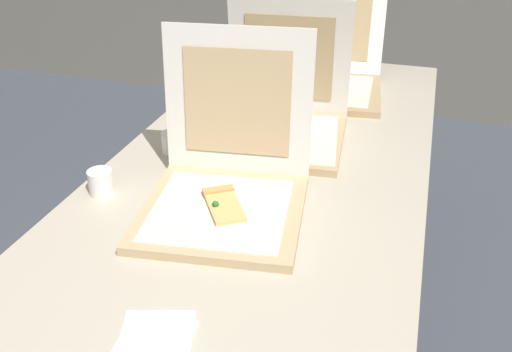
{
  "coord_description": "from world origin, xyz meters",
  "views": [
    {
      "loc": [
        0.36,
        -0.71,
        1.46
      ],
      "look_at": [
        0.02,
        0.41,
        0.8
      ],
      "focal_mm": 38.71,
      "sensor_mm": 36.0,
      "label": 1
    }
  ],
  "objects_px": {
    "cup_white_mid": "(172,143)",
    "cup_white_near_left": "(101,182)",
    "pizza_box_front": "(226,186)",
    "pizza_box_middle": "(282,120)",
    "napkin_pile": "(155,338)",
    "pizza_box_back": "(329,76)",
    "table": "(265,184)"
  },
  "relations": [
    {
      "from": "cup_white_mid",
      "to": "cup_white_near_left",
      "type": "height_order",
      "value": "same"
    },
    {
      "from": "pizza_box_front",
      "to": "pizza_box_middle",
      "type": "bearing_deg",
      "value": 78.61
    },
    {
      "from": "pizza_box_front",
      "to": "pizza_box_middle",
      "type": "relative_size",
      "value": 1.11
    },
    {
      "from": "pizza_box_front",
      "to": "napkin_pile",
      "type": "relative_size",
      "value": 2.85
    },
    {
      "from": "pizza_box_middle",
      "to": "pizza_box_back",
      "type": "xyz_separation_m",
      "value": [
        0.06,
        0.44,
        -0.0
      ]
    },
    {
      "from": "pizza_box_front",
      "to": "pizza_box_back",
      "type": "xyz_separation_m",
      "value": [
        0.09,
        0.85,
        -0.0
      ]
    },
    {
      "from": "table",
      "to": "cup_white_mid",
      "type": "height_order",
      "value": "cup_white_mid"
    },
    {
      "from": "pizza_box_front",
      "to": "cup_white_near_left",
      "type": "xyz_separation_m",
      "value": [
        -0.32,
        -0.04,
        -0.02
      ]
    },
    {
      "from": "table",
      "to": "pizza_box_back",
      "type": "xyz_separation_m",
      "value": [
        0.05,
        0.64,
        0.1
      ]
    },
    {
      "from": "pizza_box_front",
      "to": "cup_white_mid",
      "type": "xyz_separation_m",
      "value": [
        -0.24,
        0.22,
        -0.02
      ]
    },
    {
      "from": "cup_white_mid",
      "to": "cup_white_near_left",
      "type": "relative_size",
      "value": 1.0
    },
    {
      "from": "cup_white_near_left",
      "to": "cup_white_mid",
      "type": "bearing_deg",
      "value": 73.2
    },
    {
      "from": "napkin_pile",
      "to": "table",
      "type": "bearing_deg",
      "value": 89.35
    },
    {
      "from": "table",
      "to": "cup_white_mid",
      "type": "bearing_deg",
      "value": 178.39
    },
    {
      "from": "pizza_box_front",
      "to": "pizza_box_middle",
      "type": "height_order",
      "value": "pizza_box_front"
    },
    {
      "from": "pizza_box_back",
      "to": "cup_white_near_left",
      "type": "relative_size",
      "value": 8.52
    },
    {
      "from": "table",
      "to": "cup_white_near_left",
      "type": "distance_m",
      "value": 0.44
    },
    {
      "from": "cup_white_mid",
      "to": "napkin_pile",
      "type": "relative_size",
      "value": 0.4
    },
    {
      "from": "pizza_box_back",
      "to": "cup_white_mid",
      "type": "distance_m",
      "value": 0.71
    },
    {
      "from": "cup_white_near_left",
      "to": "napkin_pile",
      "type": "distance_m",
      "value": 0.54
    },
    {
      "from": "pizza_box_back",
      "to": "napkin_pile",
      "type": "relative_size",
      "value": 3.39
    },
    {
      "from": "pizza_box_middle",
      "to": "napkin_pile",
      "type": "height_order",
      "value": "pizza_box_middle"
    },
    {
      "from": "napkin_pile",
      "to": "pizza_box_middle",
      "type": "bearing_deg",
      "value": 90.12
    },
    {
      "from": "napkin_pile",
      "to": "cup_white_mid",
      "type": "bearing_deg",
      "value": 112.18
    },
    {
      "from": "pizza_box_back",
      "to": "napkin_pile",
      "type": "distance_m",
      "value": 1.3
    },
    {
      "from": "pizza_box_front",
      "to": "napkin_pile",
      "type": "xyz_separation_m",
      "value": [
        0.03,
        -0.44,
        -0.05
      ]
    },
    {
      "from": "table",
      "to": "pizza_box_front",
      "type": "bearing_deg",
      "value": -99.76
    },
    {
      "from": "pizza_box_middle",
      "to": "pizza_box_back",
      "type": "height_order",
      "value": "pizza_box_middle"
    },
    {
      "from": "pizza_box_middle",
      "to": "cup_white_mid",
      "type": "bearing_deg",
      "value": -149.22
    },
    {
      "from": "pizza_box_middle",
      "to": "cup_white_mid",
      "type": "height_order",
      "value": "pizza_box_middle"
    },
    {
      "from": "pizza_box_middle",
      "to": "napkin_pile",
      "type": "distance_m",
      "value": 0.86
    },
    {
      "from": "table",
      "to": "pizza_box_back",
      "type": "height_order",
      "value": "pizza_box_back"
    }
  ]
}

